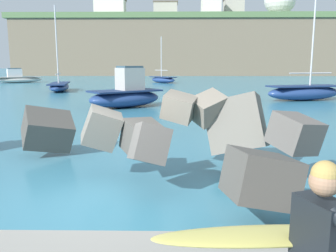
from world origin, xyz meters
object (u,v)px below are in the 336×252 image
object	(u,v)px
boat_far_left	(126,94)
station_building_east	(233,10)
boat_near_centre	(163,79)
radar_dome	(280,1)
boat_mid_centre	(304,92)
station_building_annex	(110,9)
station_building_central	(211,8)
boat_near_right	(18,78)
boat_mid_right	(59,86)
station_building_west	(166,14)

from	to	relation	value
boat_far_left	station_building_east	world-z (taller)	station_building_east
boat_far_left	station_building_east	distance (m)	80.44
boat_near_centre	radar_dome	world-z (taller)	radar_dome
boat_mid_centre	boat_far_left	bearing A→B (deg)	-160.65
boat_far_left	station_building_annex	bearing A→B (deg)	100.45
boat_mid_centre	station_building_annex	xyz separation A→B (m)	(-25.49, 65.85, 15.52)
station_building_central	station_building_annex	distance (m)	25.27
station_building_annex	station_building_central	bearing A→B (deg)	3.79
boat_near_centre	boat_mid_centre	world-z (taller)	boat_mid_centre
boat_near_right	boat_far_left	xyz separation A→B (m)	(19.03, -28.22, 0.15)
boat_mid_centre	boat_mid_right	distance (m)	22.52
boat_near_right	station_building_east	world-z (taller)	station_building_east
boat_far_left	radar_dome	distance (m)	93.38
station_building_central	station_building_annex	xyz separation A→B (m)	(-25.21, -1.67, -0.37)
station_building_central	station_building_west	bearing A→B (deg)	138.82
boat_near_centre	radar_dome	xyz separation A→B (m)	(31.89, 56.73, 19.75)
boat_near_centre	boat_near_right	world-z (taller)	boat_near_centre
station_building_west	station_building_east	bearing A→B (deg)	-16.88
boat_near_right	boat_mid_right	bearing A→B (deg)	-54.85
radar_dome	station_building_east	size ratio (longest dim) A/B	1.82
boat_mid_centre	station_building_east	size ratio (longest dim) A/B	1.33
radar_dome	station_building_east	xyz separation A→B (m)	(-14.59, -8.42, -3.63)
boat_mid_centre	station_building_central	world-z (taller)	station_building_central
station_building_east	station_building_annex	world-z (taller)	station_building_east
station_building_central	station_building_east	distance (m)	7.99
boat_near_centre	station_building_annex	world-z (taller)	station_building_annex
boat_near_right	station_building_central	distance (m)	56.03
boat_near_right	station_building_east	distance (m)	63.42
radar_dome	station_building_west	xyz separation A→B (m)	(-32.70, -2.93, -3.66)
station_building_central	station_building_east	world-z (taller)	station_building_east
radar_dome	station_building_annex	bearing A→B (deg)	-162.28
boat_mid_right	station_building_annex	distance (m)	59.55
boat_mid_centre	boat_near_right	bearing A→B (deg)	142.95
boat_mid_right	station_building_central	bearing A→B (deg)	70.78
boat_near_right	station_building_west	distance (m)	59.53
boat_near_centre	boat_far_left	size ratio (longest dim) A/B	1.26
boat_far_left	station_building_annex	distance (m)	73.07
boat_near_centre	boat_near_right	bearing A→B (deg)	-179.76
station_building_central	station_building_east	xyz separation A→B (m)	(6.46, 4.69, 0.12)
radar_dome	station_building_annex	world-z (taller)	radar_dome
boat_mid_right	boat_far_left	distance (m)	15.41
boat_mid_right	station_building_annex	bearing A→B (deg)	94.65
boat_mid_centre	boat_mid_right	xyz separation A→B (m)	(-20.82, 8.58, -0.14)
radar_dome	station_building_annex	distance (m)	48.74
boat_mid_right	station_building_annex	world-z (taller)	station_building_annex
station_building_east	boat_near_centre	bearing A→B (deg)	-109.70
boat_mid_right	station_building_west	distance (m)	71.53
boat_mid_centre	boat_far_left	world-z (taller)	boat_mid_centre
radar_dome	boat_near_centre	bearing A→B (deg)	-119.34
boat_near_centre	boat_near_right	xyz separation A→B (m)	(-20.44, -0.09, 0.14)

